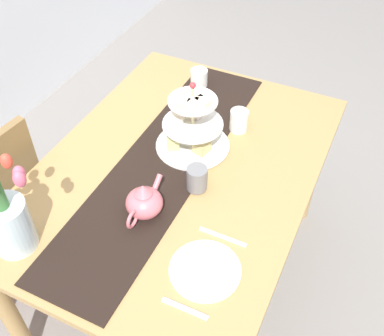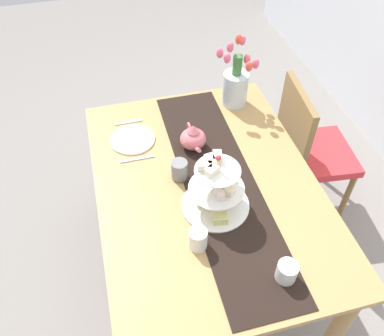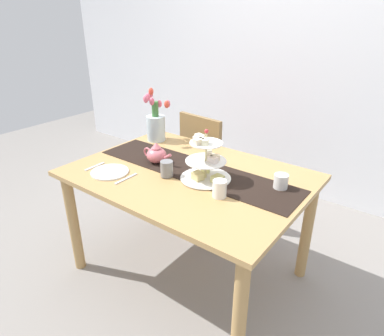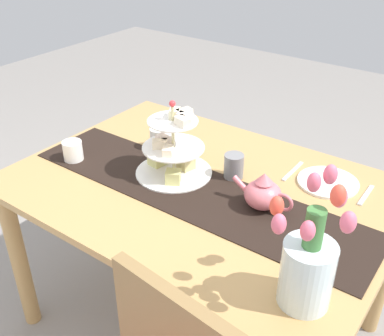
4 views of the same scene
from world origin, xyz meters
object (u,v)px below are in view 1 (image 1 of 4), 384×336
object	(u,v)px
mug_white_text	(239,121)
dining_table	(179,186)
dinner_plate_left	(205,270)
knife_left	(223,237)
cream_jug	(199,78)
fork_left	(185,309)
tulip_vase	(7,218)
mug_grey	(197,178)
tiered_cake_stand	(192,127)
teapot	(144,202)

from	to	relation	value
mug_white_text	dining_table	bearing A→B (deg)	157.65
dinner_plate_left	knife_left	size ratio (longest dim) A/B	1.35
cream_jug	fork_left	distance (m)	1.15
tulip_vase	fork_left	size ratio (longest dim) A/B	2.63
dinner_plate_left	mug_grey	distance (m)	0.36
cream_jug	fork_left	bearing A→B (deg)	-157.30
dinner_plate_left	fork_left	world-z (taller)	dinner_plate_left
dinner_plate_left	mug_white_text	distance (m)	0.72
tiered_cake_stand	mug_grey	distance (m)	0.24
dining_table	teapot	world-z (taller)	teapot
knife_left	tiered_cake_stand	bearing A→B (deg)	37.82
tiered_cake_stand	tulip_vase	world-z (taller)	tulip_vase
fork_left	knife_left	size ratio (longest dim) A/B	0.88
tiered_cake_stand	mug_white_text	size ratio (longest dim) A/B	3.20
dinner_plate_left	teapot	bearing A→B (deg)	66.34
dining_table	dinner_plate_left	distance (m)	0.49
teapot	mug_grey	bearing A→B (deg)	-31.16
mug_grey	knife_left	bearing A→B (deg)	-134.07
dining_table	knife_left	size ratio (longest dim) A/B	8.35
dining_table	knife_left	distance (m)	0.39
dinner_plate_left	mug_grey	size ratio (longest dim) A/B	2.42
tulip_vase	mug_white_text	xyz separation A→B (m)	(0.87, -0.45, -0.08)
teapot	cream_jug	distance (m)	0.81
tulip_vase	mug_white_text	distance (m)	0.98
dining_table	mug_grey	distance (m)	0.21
tiered_cake_stand	mug_grey	size ratio (longest dim) A/B	3.20
teapot	mug_grey	distance (m)	0.22
dinner_plate_left	knife_left	distance (m)	0.15
cream_jug	knife_left	bearing A→B (deg)	-150.09
cream_jug	mug_grey	bearing A→B (deg)	-155.90
mug_white_text	tulip_vase	bearing A→B (deg)	152.76
teapot	cream_jug	world-z (taller)	teapot
teapot	mug_grey	world-z (taller)	teapot
teapot	dinner_plate_left	xyz separation A→B (m)	(-0.13, -0.29, -0.05)
tulip_vase	mug_grey	xyz separation A→B (m)	(0.48, -0.43, -0.08)
fork_left	knife_left	bearing A→B (deg)	0.00
fork_left	cream_jug	bearing A→B (deg)	22.70
tiered_cake_stand	mug_white_text	world-z (taller)	tiered_cake_stand
tiered_cake_stand	tulip_vase	xyz separation A→B (m)	(-0.69, 0.32, 0.03)
mug_grey	mug_white_text	world-z (taller)	mug_grey
knife_left	cream_jug	bearing A→B (deg)	29.91
dining_table	tiered_cake_stand	distance (m)	0.25
tulip_vase	mug_white_text	world-z (taller)	tulip_vase
mug_grey	mug_white_text	distance (m)	0.38
knife_left	mug_grey	size ratio (longest dim) A/B	1.79
cream_jug	knife_left	size ratio (longest dim) A/B	0.50
knife_left	mug_white_text	world-z (taller)	mug_white_text
cream_jug	teapot	bearing A→B (deg)	-168.80
dinner_plate_left	mug_grey	xyz separation A→B (m)	(0.31, 0.17, 0.05)
mug_grey	dining_table	bearing A→B (deg)	57.58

